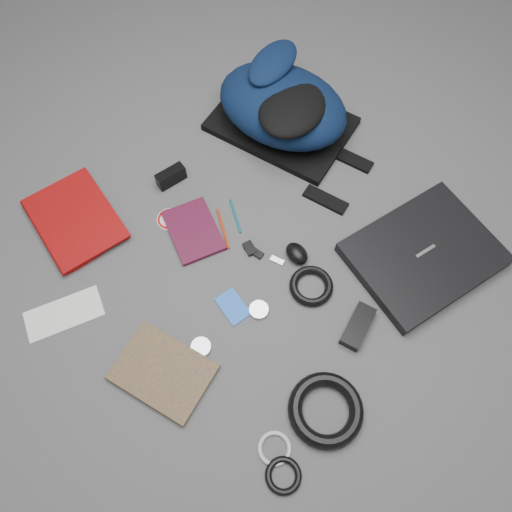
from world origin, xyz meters
TOP-DOWN VIEW (x-y plane):
  - ground at (0.00, 0.00)m, footprint 4.00×4.00m
  - backpack at (0.37, 0.33)m, footprint 0.46×0.55m
  - laptop at (0.37, -0.30)m, footprint 0.43×0.35m
  - textbook_red at (-0.45, 0.44)m, footprint 0.24×0.31m
  - comic_book at (-0.47, -0.13)m, footprint 0.25×0.29m
  - envelope at (-0.51, 0.20)m, footprint 0.22×0.15m
  - dvd_case at (-0.09, 0.19)m, footprint 0.18×0.22m
  - compact_camera at (-0.03, 0.37)m, footprint 0.09×0.04m
  - sticker_disc at (-0.12, 0.27)m, footprint 0.10×0.10m
  - pen_teal at (0.04, 0.15)m, footprint 0.05×0.11m
  - pen_red at (-0.01, 0.14)m, footprint 0.06×0.13m
  - id_badge at (-0.14, -0.07)m, footprint 0.07×0.10m
  - usb_black at (0.01, 0.02)m, footprint 0.04×0.06m
  - usb_silver at (0.04, -0.04)m, footprint 0.03×0.04m
  - key_fob at (0.01, 0.04)m, footprint 0.03×0.05m
  - mouse at (0.10, -0.07)m, footprint 0.06×0.08m
  - headphone_left at (-0.28, -0.11)m, footprint 0.05×0.05m
  - headphone_right at (-0.09, -0.13)m, footprint 0.06×0.06m
  - cable_coil at (0.06, -0.17)m, footprint 0.13×0.13m
  - power_brick at (0.08, -0.33)m, footprint 0.14×0.10m
  - power_cord_coil at (-0.13, -0.44)m, footprint 0.23×0.23m
  - earbud_coil at (-0.31, -0.48)m, footprint 0.11×0.11m
  - white_cable_coil at (-0.29, -0.42)m, footprint 0.10×0.10m

SIDE VIEW (x-z plane):
  - ground at x=0.00m, z-range 0.00..0.00m
  - sticker_disc at x=-0.12m, z-range 0.00..0.00m
  - envelope at x=-0.51m, z-range 0.00..0.00m
  - id_badge at x=-0.14m, z-range 0.00..0.00m
  - pen_teal at x=0.04m, z-range 0.00..0.01m
  - pen_red at x=-0.01m, z-range 0.00..0.01m
  - usb_silver at x=0.04m, z-range 0.00..0.01m
  - usb_black at x=0.01m, z-range 0.00..0.01m
  - white_cable_coil at x=-0.29m, z-range 0.00..0.01m
  - headphone_right at x=-0.09m, z-range 0.00..0.01m
  - headphone_left at x=-0.28m, z-range 0.00..0.01m
  - key_fob at x=0.01m, z-range 0.00..0.01m
  - dvd_case at x=-0.09m, z-range 0.00..0.01m
  - earbud_coil at x=-0.31m, z-range 0.00..0.02m
  - comic_book at x=-0.47m, z-range 0.00..0.02m
  - cable_coil at x=0.06m, z-range 0.00..0.02m
  - power_brick at x=0.08m, z-range 0.00..0.03m
  - textbook_red at x=-0.45m, z-range 0.00..0.03m
  - power_cord_coil at x=-0.13m, z-range 0.00..0.04m
  - mouse at x=0.10m, z-range 0.00..0.04m
  - laptop at x=0.37m, z-range 0.00..0.04m
  - compact_camera at x=-0.03m, z-range 0.00..0.05m
  - backpack at x=0.37m, z-range 0.00..0.20m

